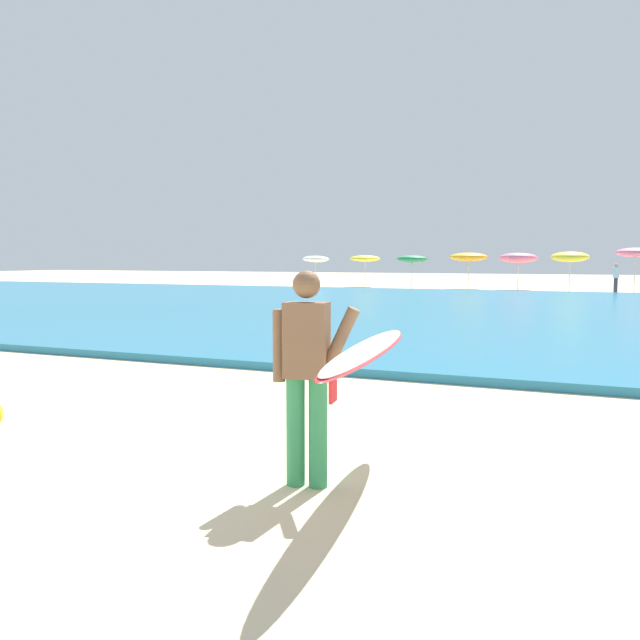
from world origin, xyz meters
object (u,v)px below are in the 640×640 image
beach_umbrella_4 (518,258)px  beach_umbrella_6 (635,252)px  beach_umbrella_1 (365,259)px  beachgoer_near_row_left (616,278)px  surfer_with_board (337,360)px  beach_umbrella_2 (412,259)px  beach_umbrella_0 (316,259)px  beach_umbrella_5 (570,257)px  beach_umbrella_3 (469,257)px

beach_umbrella_4 → beach_umbrella_6: (6.28, -0.91, 0.30)m
beach_umbrella_1 → beachgoer_near_row_left: (15.18, -3.76, -1.00)m
surfer_with_board → beach_umbrella_6: 36.29m
beach_umbrella_1 → beach_umbrella_2: 4.33m
surfer_with_board → beach_umbrella_0: bearing=114.6°
beach_umbrella_5 → beach_umbrella_6: size_ratio=0.91×
beach_umbrella_0 → beach_umbrella_6: (19.25, -0.50, 0.36)m
beachgoer_near_row_left → beach_umbrella_6: bearing=69.9°
beach_umbrella_5 → beachgoer_near_row_left: size_ratio=1.41×
surfer_with_board → beach_umbrella_1: (-13.66, 37.52, 0.81)m
beach_umbrella_1 → beach_umbrella_4: size_ratio=0.91×
surfer_with_board → beach_umbrella_6: beach_umbrella_6 is taller
beach_umbrella_3 → beachgoer_near_row_left: (8.34, -3.39, -1.09)m
beach_umbrella_3 → beach_umbrella_4: beach_umbrella_4 is taller
beach_umbrella_1 → beach_umbrella_3: size_ratio=0.90×
surfer_with_board → beach_umbrella_4: beach_umbrella_4 is taller
beach_umbrella_0 → beach_umbrella_6: beach_umbrella_6 is taller
beachgoer_near_row_left → surfer_with_board: bearing=-92.6°
beach_umbrella_1 → beachgoer_near_row_left: size_ratio=1.30×
beach_umbrella_0 → beachgoer_near_row_left: bearing=-9.1°
beach_umbrella_0 → beach_umbrella_6: size_ratio=0.84×
beach_umbrella_3 → beach_umbrella_4: size_ratio=1.01×
beach_umbrella_5 → beachgoer_near_row_left: bearing=-46.0°
surfer_with_board → beachgoer_near_row_left: 33.80m
beach_umbrella_2 → beach_umbrella_4: bearing=15.5°
beach_umbrella_3 → surfer_with_board: bearing=-79.6°
surfer_with_board → beach_umbrella_0: 40.37m
beach_umbrella_2 → beach_umbrella_0: bearing=169.8°
surfer_with_board → beach_umbrella_5: 36.32m
beach_umbrella_0 → beach_umbrella_4: beach_umbrella_4 is taller
beach_umbrella_3 → beach_umbrella_6: 9.28m
beach_umbrella_0 → beach_umbrella_4: (12.97, 0.41, 0.06)m
beach_umbrella_6 → beach_umbrella_0: bearing=178.5°
beach_umbrella_2 → beach_umbrella_6: size_ratio=0.85×
beach_umbrella_3 → beachgoer_near_row_left: 9.07m
surfer_with_board → beach_umbrella_5: (-0.92, 36.29, 0.89)m
surfer_with_board → beach_umbrella_5: beach_umbrella_5 is taller
beach_umbrella_1 → beach_umbrella_0: bearing=-165.4°
beach_umbrella_0 → beach_umbrella_1: 3.28m
beach_umbrella_2 → beach_umbrella_6: bearing=3.5°
beach_umbrella_1 → beach_umbrella_3: (6.85, -0.37, 0.09)m
beach_umbrella_0 → beachgoer_near_row_left: size_ratio=1.30×
beach_umbrella_2 → beach_umbrella_4: beach_umbrella_4 is taller
surfer_with_board → beach_umbrella_4: size_ratio=1.33×
beach_umbrella_0 → beach_umbrella_1: beach_umbrella_1 is taller
beach_umbrella_1 → beachgoer_near_row_left: bearing=-13.9°
beach_umbrella_2 → beach_umbrella_3: (3.05, 1.71, 0.12)m
beach_umbrella_2 → beach_umbrella_5: size_ratio=0.93×
surfer_with_board → beach_umbrella_3: bearing=100.4°
beach_umbrella_1 → beach_umbrella_5: size_ratio=0.92×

